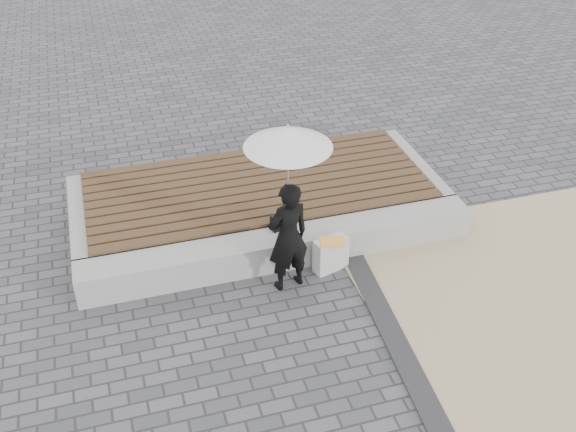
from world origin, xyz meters
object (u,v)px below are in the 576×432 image
object	(u,v)px
woman	(288,237)
canvas_tote	(331,254)
seating_ledge	(282,248)
parasol	(288,137)
handbag	(282,221)

from	to	relation	value
woman	canvas_tote	distance (m)	0.78
seating_ledge	parasol	bearing A→B (deg)	-97.63
seating_ledge	parasol	world-z (taller)	parasol
seating_ledge	woman	xyz separation A→B (m)	(-0.06, -0.47, 0.51)
canvas_tote	woman	bearing A→B (deg)	178.94
woman	seating_ledge	bearing A→B (deg)	-109.86
canvas_tote	handbag	bearing A→B (deg)	120.47
woman	canvas_tote	xyz separation A→B (m)	(0.59, 0.14, -0.49)
parasol	handbag	bearing A→B (deg)	79.82
handbag	canvas_tote	xyz separation A→B (m)	(0.48, -0.48, -0.28)
seating_ledge	canvas_tote	xyz separation A→B (m)	(0.53, -0.33, 0.02)
parasol	woman	bearing A→B (deg)	180.00
canvas_tote	seating_ledge	bearing A→B (deg)	133.33
seating_ledge	handbag	xyz separation A→B (m)	(0.05, 0.15, 0.31)
woman	canvas_tote	world-z (taller)	woman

